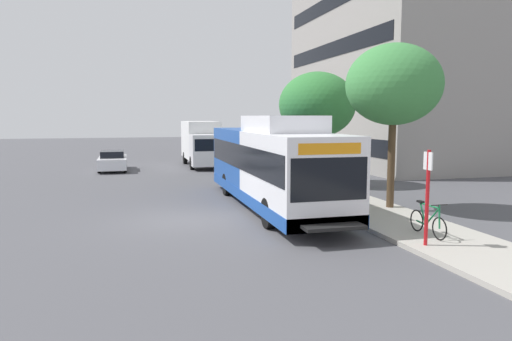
{
  "coord_description": "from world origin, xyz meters",
  "views": [
    {
      "loc": [
        -1.73,
        -16.52,
        3.63
      ],
      "look_at": [
        2.87,
        0.63,
        1.6
      ],
      "focal_mm": 33.41,
      "sensor_mm": 36.0,
      "label": 1
    }
  ],
  "objects": [
    {
      "name": "ground_plane",
      "position": [
        0.0,
        8.0,
        0.0
      ],
      "size": [
        120.0,
        120.0,
        0.0
      ],
      "primitive_type": "plane",
      "color": "#4C4C51"
    },
    {
      "name": "sidewalk_curb",
      "position": [
        7.0,
        6.0,
        0.07
      ],
      "size": [
        3.0,
        56.0,
        0.14
      ],
      "primitive_type": "cube",
      "color": "#A8A399",
      "rests_on": "ground"
    },
    {
      "name": "transit_bus",
      "position": [
        3.74,
        1.55,
        1.7
      ],
      "size": [
        2.58,
        12.25,
        3.65
      ],
      "color": "white",
      "rests_on": "ground"
    },
    {
      "name": "bus_stop_sign_pole",
      "position": [
        6.0,
        -5.51,
        1.65
      ],
      "size": [
        0.1,
        0.36,
        2.6
      ],
      "color": "red",
      "rests_on": "sidewalk_curb"
    },
    {
      "name": "bicycle_parked",
      "position": [
        6.69,
        -4.61,
        0.56
      ],
      "size": [
        0.52,
        1.76,
        1.02
      ],
      "color": "black",
      "rests_on": "sidewalk_curb"
    },
    {
      "name": "street_tree_near_stop",
      "position": [
        7.96,
        -0.37,
        4.8
      ],
      "size": [
        3.59,
        3.59,
        6.2
      ],
      "color": "#4C3823",
      "rests_on": "sidewalk_curb"
    },
    {
      "name": "street_tree_mid_block",
      "position": [
        7.9,
        6.99,
        4.22
      ],
      "size": [
        4.02,
        4.02,
        5.8
      ],
      "color": "#4C3823",
      "rests_on": "sidewalk_curb"
    },
    {
      "name": "parked_car_far_lane",
      "position": [
        -2.8,
        16.7,
        0.66
      ],
      "size": [
        1.8,
        4.5,
        1.33
      ],
      "color": "silver",
      "rests_on": "ground"
    },
    {
      "name": "box_truck_background",
      "position": [
        3.45,
        18.01,
        1.74
      ],
      "size": [
        2.32,
        7.01,
        3.25
      ],
      "color": "silver",
      "rests_on": "ground"
    },
    {
      "name": "lattice_comm_tower",
      "position": [
        16.51,
        33.08,
        8.01
      ],
      "size": [
        1.1,
        1.1,
        24.46
      ],
      "color": "#B7B7BC",
      "rests_on": "ground"
    }
  ]
}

